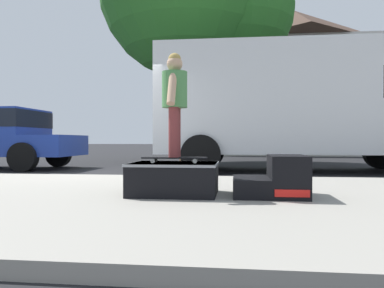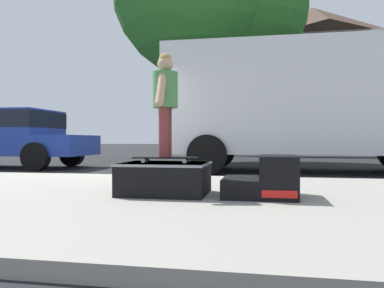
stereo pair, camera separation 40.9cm
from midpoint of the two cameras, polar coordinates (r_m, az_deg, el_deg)
The scene contains 8 objects.
ground_plane at distance 8.06m, azimuth -16.25°, elevation -4.95°, with size 140.00×140.00×0.00m, color black.
sidewalk_slab at distance 5.44m, azimuth -28.75°, elevation -7.03°, with size 50.00×5.00×0.12m, color gray.
skate_box at distance 4.58m, azimuth -5.27°, elevation -5.04°, with size 1.04×0.83×0.38m.
kicker_ramp at distance 4.49m, azimuth 10.02°, elevation -5.25°, with size 0.84×0.76×0.48m.
skateboard at distance 4.55m, azimuth -5.21°, elevation -2.13°, with size 0.79×0.23×0.07m.
skater_kid at distance 4.57m, azimuth -5.22°, elevation 7.24°, with size 0.30×0.64×1.25m.
box_truck at distance 9.73m, azimuth 14.86°, elevation 6.02°, with size 6.91×2.63×3.05m.
house_behind at distance 23.08m, azimuth 14.43°, elevation 9.19°, with size 9.54×8.22×8.40m.
Camera 1 is at (2.93, -7.42, 0.77)m, focal length 35.38 mm.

